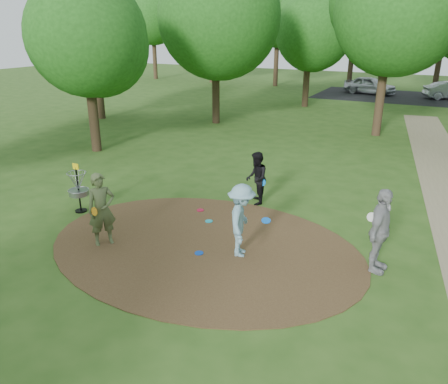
% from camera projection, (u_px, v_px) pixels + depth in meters
% --- Properties ---
extents(ground, '(100.00, 100.00, 0.00)m').
position_uv_depth(ground, '(203.00, 246.00, 11.34)').
color(ground, '#2D5119').
rests_on(ground, ground).
extents(dirt_clearing, '(8.40, 8.40, 0.02)m').
position_uv_depth(dirt_clearing, '(203.00, 246.00, 11.34)').
color(dirt_clearing, '#47301C').
rests_on(dirt_clearing, ground).
extents(parking_lot, '(14.00, 8.00, 0.01)m').
position_uv_depth(parking_lot, '(405.00, 97.00, 35.54)').
color(parking_lot, black).
rests_on(parking_lot, ground).
extents(player_observer_with_disc, '(0.79, 0.84, 1.93)m').
position_uv_depth(player_observer_with_disc, '(102.00, 210.00, 11.14)').
color(player_observer_with_disc, '#525F37').
rests_on(player_observer_with_disc, ground).
extents(player_throwing_with_disc, '(1.31, 1.35, 1.85)m').
position_uv_depth(player_throwing_with_disc, '(241.00, 221.00, 10.60)').
color(player_throwing_with_disc, '#7BA9B8').
rests_on(player_throwing_with_disc, ground).
extents(player_walking_with_disc, '(0.92, 1.02, 1.70)m').
position_uv_depth(player_walking_with_disc, '(256.00, 178.00, 13.81)').
color(player_walking_with_disc, black).
rests_on(player_walking_with_disc, ground).
extents(player_waiting_with_disc, '(0.65, 1.24, 2.02)m').
position_uv_depth(player_waiting_with_disc, '(380.00, 231.00, 9.87)').
color(player_waiting_with_disc, gray).
rests_on(player_waiting_with_disc, ground).
extents(disc_ground_cyan, '(0.22, 0.22, 0.02)m').
position_uv_depth(disc_ground_cyan, '(209.00, 221.00, 12.73)').
color(disc_ground_cyan, '#19AEC9').
rests_on(disc_ground_cyan, dirt_clearing).
extents(disc_ground_blue, '(0.22, 0.22, 0.02)m').
position_uv_depth(disc_ground_blue, '(199.00, 253.00, 10.93)').
color(disc_ground_blue, '#0B3FC2').
rests_on(disc_ground_blue, dirt_clearing).
extents(disc_ground_red, '(0.22, 0.22, 0.02)m').
position_uv_depth(disc_ground_red, '(200.00, 210.00, 13.50)').
color(disc_ground_red, '#BA123A').
rests_on(disc_ground_red, dirt_clearing).
extents(car_left, '(4.55, 2.62, 1.46)m').
position_uv_depth(car_left, '(370.00, 85.00, 36.96)').
color(car_left, '#B5B8BD').
rests_on(car_left, ground).
extents(disc_golf_basket, '(0.63, 0.63, 1.54)m').
position_uv_depth(disc_golf_basket, '(78.00, 185.00, 13.18)').
color(disc_golf_basket, black).
rests_on(disc_golf_basket, ground).
extents(tree_ring, '(37.45, 45.93, 9.45)m').
position_uv_depth(tree_ring, '(368.00, 27.00, 16.64)').
color(tree_ring, '#332316').
rests_on(tree_ring, ground).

